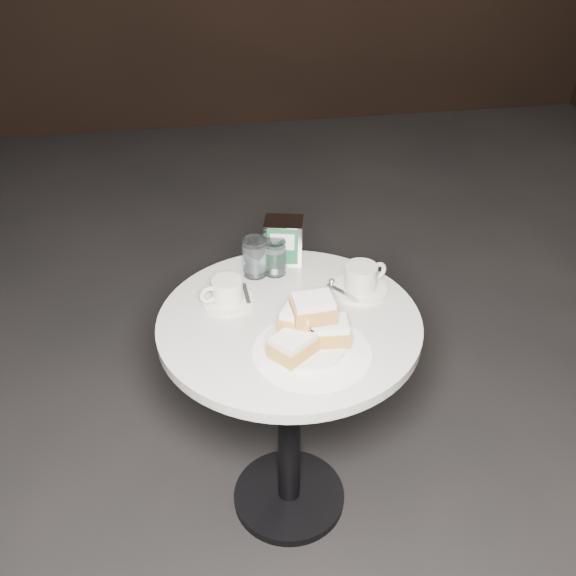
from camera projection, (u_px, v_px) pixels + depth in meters
The scene contains 9 objects.
ground at pixel (289, 498), 2.11m from camera, with size 7.00×7.00×0.00m, color black.
cafe_table at pixel (289, 375), 1.80m from camera, with size 0.70×0.70×0.74m.
sugar_spill at pixel (312, 352), 1.58m from camera, with size 0.30×0.30×0.00m, color white.
beignet_plate at pixel (308, 330), 1.57m from camera, with size 0.27×0.27×0.13m.
coffee_cup_left at pixel (227, 293), 1.73m from camera, with size 0.18×0.18×0.07m.
coffee_cup_right at pixel (361, 280), 1.78m from camera, with size 0.20×0.20×0.08m.
water_glass_left at pixel (255, 258), 1.84m from camera, with size 0.07×0.07×0.11m.
water_glass_right at pixel (275, 258), 1.85m from camera, with size 0.07×0.07×0.10m.
napkin_dispenser at pixel (284, 240), 1.90m from camera, with size 0.13×0.12×0.13m.
Camera 1 is at (-0.23, -1.33, 1.77)m, focal length 40.00 mm.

